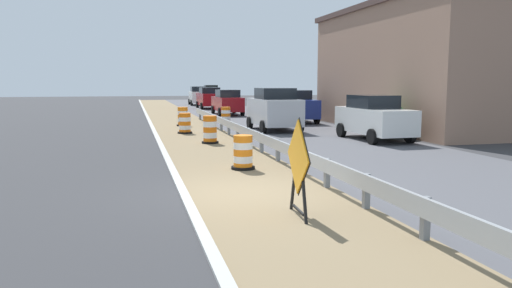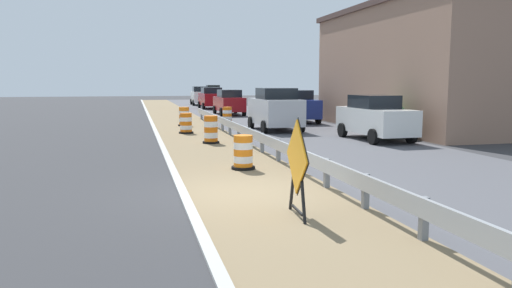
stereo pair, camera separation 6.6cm
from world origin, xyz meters
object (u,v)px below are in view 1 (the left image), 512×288
traffic_barrel_nearest (243,154)px  car_lead_near_lane (209,98)px  car_distant_a (211,93)px  car_distant_b (274,109)px  utility_pole_near (425,54)px  traffic_barrel_mid (185,124)px  car_lead_far_lane (198,96)px  car_trailing_far_lane (227,102)px  car_trailing_near_lane (374,118)px  traffic_barrel_close (210,131)px  car_mid_far_lane (296,106)px  traffic_barrel_far (226,116)px  warning_sign_diamond (298,162)px  traffic_barrel_farther (183,117)px

traffic_barrel_nearest → car_lead_near_lane: (4.12, 32.58, 0.56)m
car_distant_a → car_distant_b: (-2.93, -39.06, 0.03)m
utility_pole_near → traffic_barrel_mid: bearing=161.7°
car_lead_far_lane → car_trailing_far_lane: size_ratio=0.99×
car_trailing_near_lane → car_lead_far_lane: 34.53m
car_trailing_near_lane → car_trailing_far_lane: car_trailing_near_lane is taller
car_distant_b → traffic_barrel_close: bearing=137.7°
traffic_barrel_nearest → car_distant_b: size_ratio=0.24×
car_distant_a → traffic_barrel_mid: bearing=-9.6°
car_trailing_near_lane → car_mid_far_lane: bearing=179.8°
traffic_barrel_far → car_trailing_near_lane: size_ratio=0.22×
car_lead_near_lane → car_mid_far_lane: car_lead_near_lane is taller
traffic_barrel_mid → traffic_barrel_close: bearing=-82.0°
traffic_barrel_mid → car_lead_far_lane: (4.61, 29.68, 0.57)m
warning_sign_diamond → car_trailing_far_lane: bearing=-94.9°
traffic_barrel_mid → car_distant_a: 40.17m
car_mid_far_lane → utility_pole_near: bearing=22.6°
traffic_barrel_mid → car_mid_far_lane: 9.11m
car_lead_near_lane → traffic_barrel_far: bearing=174.4°
traffic_barrel_farther → car_lead_near_lane: 18.59m
traffic_barrel_farther → warning_sign_diamond: bearing=-89.6°
car_mid_far_lane → car_trailing_far_lane: 8.38m
traffic_barrel_far → car_trailing_near_lane: car_trailing_near_lane is taller
utility_pole_near → traffic_barrel_far: bearing=129.6°
traffic_barrel_far → car_lead_near_lane: 16.63m
traffic_barrel_farther → car_trailing_far_lane: bearing=64.2°
traffic_barrel_nearest → car_lead_far_lane: car_lead_far_lane is taller
traffic_barrel_farther → car_distant_a: (7.25, 35.27, 0.57)m
utility_pole_near → car_mid_far_lane: bearing=110.7°
traffic_barrel_far → car_lead_far_lane: (1.50, 23.98, 0.58)m
traffic_barrel_close → car_lead_near_lane: 26.73m
car_lead_far_lane → traffic_barrel_mid: bearing=173.2°
car_mid_far_lane → car_distant_a: size_ratio=1.11×
traffic_barrel_nearest → traffic_barrel_farther: (-0.24, 14.51, 0.05)m
traffic_barrel_farther → car_distant_a: bearing=78.4°
warning_sign_diamond → car_distant_a: car_distant_a is taller
traffic_barrel_farther → utility_pole_near: size_ratio=0.15×
car_trailing_near_lane → traffic_barrel_far: bearing=-157.8°
utility_pole_near → traffic_barrel_farther: bearing=143.4°
traffic_barrel_farther → car_trailing_near_lane: 11.52m
traffic_barrel_nearest → car_lead_near_lane: 32.84m
traffic_barrel_farther → car_trailing_far_lane: 9.90m
traffic_barrel_far → car_distant_a: size_ratio=0.24×
car_trailing_near_lane → car_distant_a: car_distant_a is taller
warning_sign_diamond → utility_pole_near: 15.97m
traffic_barrel_farther → car_lead_near_lane: (4.35, 18.07, 0.51)m
warning_sign_diamond → car_trailing_near_lane: size_ratio=0.42×
car_distant_b → car_lead_far_lane: bearing=-0.5°
traffic_barrel_farther → traffic_barrel_nearest: bearing=-89.1°
traffic_barrel_far → car_lead_near_lane: bearing=84.6°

